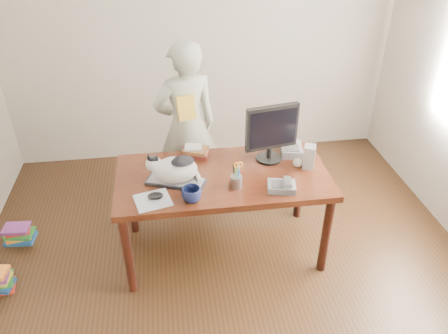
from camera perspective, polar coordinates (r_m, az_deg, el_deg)
room at (r=2.47m, az=1.82°, el=2.93°), size 4.50×4.50×4.50m
desk at (r=3.43m, az=-0.30°, el=-2.33°), size 1.60×0.80×0.75m
keyboard at (r=3.21m, az=-6.29°, el=-1.91°), size 0.46×0.31×0.03m
cat at (r=3.15m, az=-6.65°, el=-0.23°), size 0.42×0.30×0.24m
monitor at (r=3.35m, az=6.24°, el=4.75°), size 0.42×0.24×0.47m
pen_cup at (r=3.12m, az=1.63°, el=-1.73°), size 0.10×0.10×0.21m
mousepad at (r=3.06m, az=-9.28°, el=-4.31°), size 0.28×0.27×0.01m
mouse at (r=3.06m, az=-8.94°, el=-3.73°), size 0.12×0.09×0.04m
coffee_mug at (r=3.00m, az=-4.27°, el=-3.62°), size 0.18×0.18×0.11m
phone at (r=3.14m, az=7.60°, el=-2.47°), size 0.22×0.18×0.09m
speaker at (r=3.39m, az=11.06°, el=1.33°), size 0.11×0.12×0.19m
baseball at (r=3.41m, az=9.58°, el=0.57°), size 0.07×0.07×0.07m
book_stack at (r=3.52m, az=-3.82°, el=2.07°), size 0.24×0.21×0.08m
calculator at (r=3.59m, az=8.79°, el=2.30°), size 0.21×0.25×0.07m
person at (r=3.89m, az=-4.96°, el=5.22°), size 0.65×0.51×1.57m
held_book at (r=3.62m, az=-4.97°, el=7.72°), size 0.17×0.12×0.21m
book_pile_b at (r=4.17m, az=-25.21°, el=-7.88°), size 0.26×0.20×0.15m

